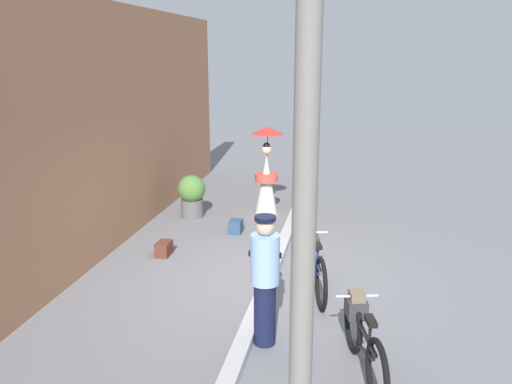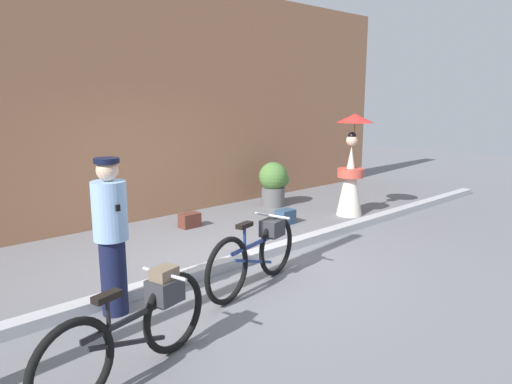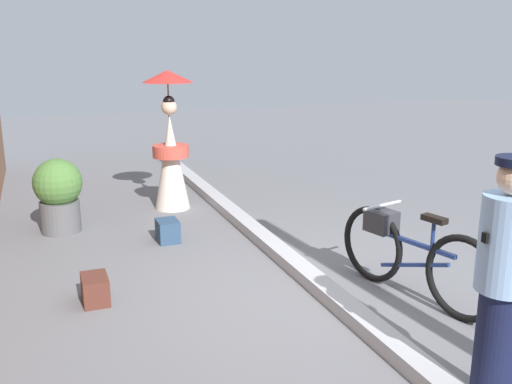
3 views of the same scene
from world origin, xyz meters
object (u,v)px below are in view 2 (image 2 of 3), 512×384
potted_plant_by_door (274,182)px  backpack_on_pavement (190,220)px  person_officer (111,233)px  backpack_spare (286,217)px  bicycle_far_side (256,252)px  bicycle_near_officer (136,325)px  person_with_parasol (351,168)px

potted_plant_by_door → backpack_on_pavement: (-2.18, -0.18, -0.36)m
person_officer → backpack_on_pavement: (2.42, 2.17, -0.72)m
person_officer → potted_plant_by_door: bearing=27.1°
backpack_on_pavement → backpack_spare: size_ratio=1.10×
person_officer → backpack_spare: bearing=17.9°
bicycle_far_side → backpack_on_pavement: bearing=71.4°
bicycle_far_side → potted_plant_by_door: (3.07, 2.81, 0.08)m
bicycle_near_officer → backpack_on_pavement: bearing=49.9°
bicycle_far_side → backpack_on_pavement: 2.79m
bicycle_near_officer → backpack_on_pavement: bicycle_near_officer is taller
backpack_on_pavement → backpack_spare: (1.35, -0.95, 0.01)m
person_with_parasol → potted_plant_by_door: person_with_parasol is taller
bicycle_near_officer → bicycle_far_side: bicycle_far_side is taller
bicycle_far_side → person_officer: size_ratio=1.06×
person_officer → potted_plant_by_door: (4.60, 2.35, -0.36)m
potted_plant_by_door → bicycle_far_side: bearing=-137.5°
backpack_spare → person_with_parasol: bearing=-14.9°
bicycle_near_officer → backpack_spare: bearing=29.6°
person_with_parasol → bicycle_near_officer: bearing=-160.1°
bicycle_near_officer → potted_plant_by_door: size_ratio=1.86×
bicycle_near_officer → person_with_parasol: (5.49, 1.99, 0.47)m
person_officer → person_with_parasol: (5.12, 0.86, 0.04)m
bicycle_far_side → backpack_spare: bearing=36.9°
backpack_spare → potted_plant_by_door: bearing=53.7°
bicycle_near_officer → bicycle_far_side: bearing=19.5°
bicycle_far_side → person_with_parasol: 3.85m
person_with_parasol → person_officer: bearing=-170.5°
bicycle_far_side → backpack_on_pavement: (0.89, 2.63, -0.29)m
person_officer → backpack_on_pavement: person_officer is taller
person_with_parasol → potted_plant_by_door: 1.63m
person_officer → bicycle_far_side: bearing=-16.7°
bicycle_near_officer → backpack_spare: (4.13, 2.35, -0.28)m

